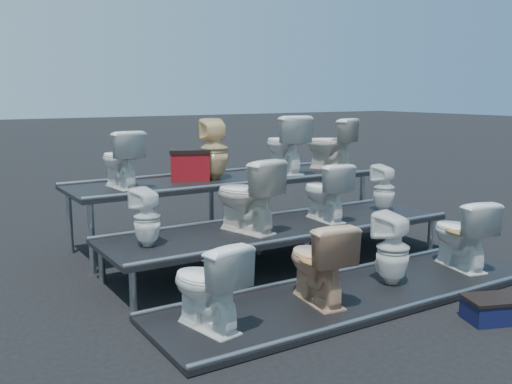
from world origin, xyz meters
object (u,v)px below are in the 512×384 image
toilet_9 (214,149)px  step_stool (496,311)px  red_crate (190,166)px  toilet_11 (330,144)px  toilet_3 (461,233)px  toilet_2 (393,248)px  toilet_5 (246,195)px  toilet_10 (285,144)px  toilet_1 (318,261)px  toilet_6 (325,191)px  toilet_7 (384,188)px  toilet_8 (120,159)px  toilet_4 (147,217)px  toilet_0 (207,285)px

toilet_9 → step_stool: (0.86, -3.68, -1.16)m
red_crate → toilet_11: bearing=21.1°
toilet_3 → toilet_11: (0.22, 2.60, 0.79)m
toilet_2 → toilet_5: bearing=-65.4°
toilet_5 → step_stool: size_ratio=1.57×
toilet_3 → toilet_11: toilet_11 is taller
toilet_9 → toilet_10: 1.13m
toilet_1 → toilet_10: (1.42, 2.60, 0.82)m
toilet_1 → toilet_5: toilet_5 is taller
toilet_1 → toilet_6: toilet_6 is taller
toilet_7 → toilet_10: toilet_10 is taller
toilet_5 → toilet_8: toilet_8 is taller
toilet_8 → toilet_9: toilet_9 is taller
toilet_6 → toilet_8: size_ratio=1.02×
toilet_2 → toilet_8: 3.33m
toilet_8 → toilet_10: 2.40m
toilet_10 → step_stool: toilet_10 is taller
toilet_4 → toilet_8: (0.18, 1.30, 0.45)m
toilet_0 → toilet_6: size_ratio=1.06×
toilet_4 → toilet_5: (1.17, 0.00, 0.11)m
toilet_1 → toilet_11: bearing=-122.9°
toilet_0 → toilet_4: toilet_4 is taller
toilet_5 → toilet_6: toilet_5 is taller
toilet_1 → toilet_7: toilet_7 is taller
toilet_2 → toilet_6: (0.15, 1.30, 0.38)m
toilet_2 → toilet_1: bearing=-11.6°
toilet_5 → toilet_7: bearing=165.6°
toilet_6 → red_crate: red_crate is taller
toilet_8 → toilet_2: bearing=122.0°
toilet_11 → step_stool: size_ratio=1.45×
toilet_10 → toilet_2: bearing=87.7°
toilet_3 → toilet_4: size_ratio=1.31×
toilet_9 → step_stool: 3.96m
toilet_4 → toilet_9: 2.01m
toilet_4 → toilet_10: toilet_10 is taller
toilet_11 → toilet_8: bearing=-22.5°
toilet_4 → toilet_11: 3.66m
toilet_4 → toilet_8: size_ratio=0.86×
red_crate → toilet_7: bearing=-9.9°
toilet_4 → toilet_10: size_ratio=0.73×
toilet_0 → toilet_9: (1.44, 2.60, 0.82)m
toilet_8 → red_crate: 1.00m
toilet_5 → toilet_3: bearing=132.6°
toilet_6 → toilet_3: bearing=128.8°
toilet_11 → step_stool: bearing=51.1°
toilet_7 → red_crate: 2.55m
toilet_5 → toilet_10: 1.96m
toilet_3 → toilet_6: toilet_6 is taller
toilet_11 → step_stool: (-1.08, -3.68, -1.14)m
toilet_10 → step_stool: 3.88m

